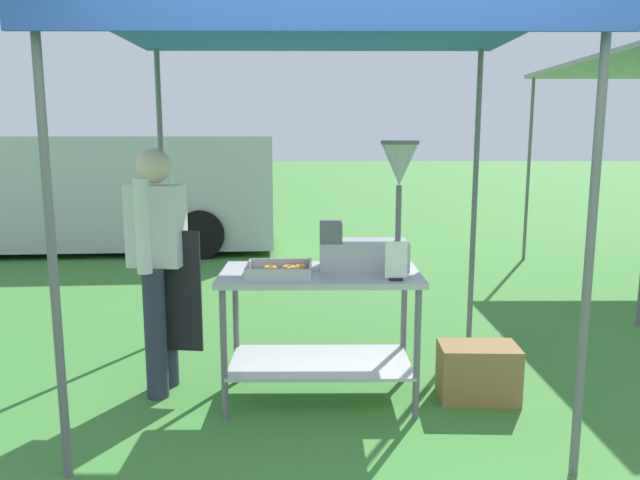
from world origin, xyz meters
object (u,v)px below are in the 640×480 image
(stall_canopy, at_px, (320,30))
(vendor, at_px, (159,259))
(donut_cart, at_px, (320,307))
(van_silver, at_px, (96,191))
(donut_fryer, at_px, (372,224))
(supply_crate, at_px, (478,372))
(menu_sign, at_px, (396,264))
(donut_tray, at_px, (280,271))

(stall_canopy, xyz_separation_m, vendor, (-1.04, 0.04, -1.41))
(donut_cart, bearing_deg, van_silver, 121.53)
(stall_canopy, xyz_separation_m, donut_fryer, (0.33, -0.00, -1.18))
(stall_canopy, height_order, vendor, stall_canopy)
(donut_cart, relative_size, donut_fryer, 1.54)
(donut_fryer, relative_size, supply_crate, 1.60)
(stall_canopy, bearing_deg, donut_cart, -90.00)
(vendor, xyz_separation_m, van_silver, (-2.31, 5.34, -0.03))
(menu_sign, bearing_deg, donut_cart, 151.88)
(supply_crate, bearing_deg, menu_sign, -158.09)
(stall_canopy, relative_size, supply_crate, 5.39)
(donut_cart, xyz_separation_m, supply_crate, (1.02, -0.01, -0.44))
(donut_tray, bearing_deg, donut_fryer, 17.96)
(donut_cart, relative_size, vendor, 0.78)
(donut_cart, height_order, donut_tray, donut_tray)
(donut_fryer, height_order, menu_sign, donut_fryer)
(stall_canopy, bearing_deg, donut_tray, -142.71)
(donut_cart, xyz_separation_m, donut_tray, (-0.25, -0.09, 0.25))
(vendor, height_order, supply_crate, vendor)
(donut_cart, distance_m, vendor, 1.09)
(donut_tray, xyz_separation_m, donut_fryer, (0.58, 0.19, 0.26))
(stall_canopy, relative_size, van_silver, 0.50)
(vendor, bearing_deg, donut_fryer, -1.58)
(menu_sign, distance_m, van_silver, 6.86)
(supply_crate, bearing_deg, donut_tray, -176.19)
(donut_fryer, bearing_deg, supply_crate, -8.50)
(stall_canopy, relative_size, donut_tray, 6.99)
(stall_canopy, distance_m, vendor, 1.76)
(supply_crate, bearing_deg, vendor, 176.10)
(supply_crate, bearing_deg, donut_cart, 179.71)
(stall_canopy, bearing_deg, donut_fryer, -0.11)
(stall_canopy, xyz_separation_m, supply_crate, (1.02, -0.10, -2.13))
(donut_tray, bearing_deg, donut_cart, 19.95)
(donut_fryer, height_order, vendor, donut_fryer)
(donut_cart, bearing_deg, donut_fryer, 16.44)
(stall_canopy, xyz_separation_m, van_silver, (-3.36, 5.37, -1.44))
(donut_tray, height_order, van_silver, van_silver)
(menu_sign, xyz_separation_m, vendor, (-1.49, 0.37, -0.04))
(donut_cart, distance_m, donut_tray, 0.36)
(donut_fryer, relative_size, vendor, 0.51)
(donut_tray, distance_m, supply_crate, 1.44)
(van_silver, bearing_deg, donut_cart, -58.47)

